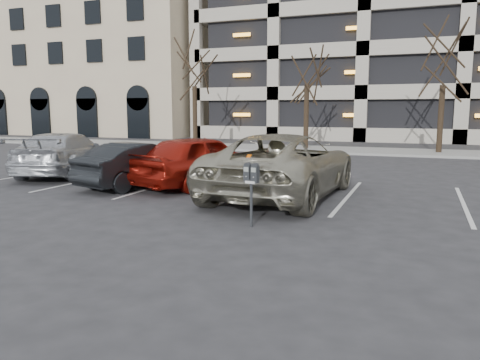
{
  "coord_description": "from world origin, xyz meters",
  "views": [
    {
      "loc": [
        3.16,
        -10.15,
        2.31
      ],
      "look_at": [
        -0.06,
        -1.87,
        0.96
      ],
      "focal_mm": 35.0,
      "sensor_mm": 36.0,
      "label": 1
    }
  ],
  "objects": [
    {
      "name": "tree_c",
      "position": [
        4.0,
        16.0,
        5.65
      ],
      "size": [
        3.44,
        3.44,
        7.83
      ],
      "color": "black",
      "rests_on": "ground"
    },
    {
      "name": "office_building",
      "position": [
        -28.0,
        29.92,
        7.49
      ],
      "size": [
        26.0,
        16.2,
        15.0
      ],
      "color": "tan",
      "rests_on": "ground"
    },
    {
      "name": "car_silver",
      "position": [
        -8.61,
        2.99,
        0.75
      ],
      "size": [
        3.62,
        5.56,
        1.5
      ],
      "primitive_type": "imported",
      "rotation": [
        0.0,
        0.0,
        3.46
      ],
      "color": "#B6BABE",
      "rests_on": "ground"
    },
    {
      "name": "tree_b",
      "position": [
        -3.0,
        16.0,
        5.91
      ],
      "size": [
        3.6,
        3.6,
        8.18
      ],
      "color": "black",
      "rests_on": "ground"
    },
    {
      "name": "ground",
      "position": [
        0.0,
        0.0,
        0.0
      ],
      "size": [
        140.0,
        140.0,
        0.0
      ],
      "primitive_type": "plane",
      "color": "#28282B",
      "rests_on": "ground"
    },
    {
      "name": "car_red",
      "position": [
        -3.08,
        2.57,
        0.78
      ],
      "size": [
        3.1,
        4.92,
        1.56
      ],
      "primitive_type": "imported",
      "rotation": [
        0.0,
        0.0,
        2.85
      ],
      "color": "#9C180E",
      "rests_on": "ground"
    },
    {
      "name": "car_dark",
      "position": [
        -4.71,
        1.81,
        0.66
      ],
      "size": [
        2.47,
        4.26,
        1.33
      ],
      "primitive_type": "imported",
      "rotation": [
        0.0,
        0.0,
        2.86
      ],
      "color": "black",
      "rests_on": "ground"
    },
    {
      "name": "stall_lines",
      "position": [
        -1.4,
        2.3,
        0.01
      ],
      "size": [
        16.9,
        5.2,
        0.0
      ],
      "color": "silver",
      "rests_on": "ground"
    },
    {
      "name": "sidewalk",
      "position": [
        0.0,
        16.0,
        0.06
      ],
      "size": [
        80.0,
        4.0,
        0.12
      ],
      "primitive_type": "cube",
      "color": "gray",
      "rests_on": "ground"
    },
    {
      "name": "suv_silver",
      "position": [
        -0.24,
        1.77,
        0.84
      ],
      "size": [
        3.07,
        6.17,
        1.68
      ],
      "rotation": [
        0.0,
        0.0,
        3.09
      ],
      "color": "#AFAB95",
      "rests_on": "ground"
    },
    {
      "name": "tree_a",
      "position": [
        -10.0,
        16.0,
        5.95
      ],
      "size": [
        3.62,
        3.62,
        8.24
      ],
      "color": "black",
      "rests_on": "ground"
    },
    {
      "name": "parking_meter",
      "position": [
        0.09,
        -1.66,
        0.96
      ],
      "size": [
        0.34,
        0.19,
        1.25
      ],
      "rotation": [
        0.0,
        0.0,
        -0.23
      ],
      "color": "black",
      "rests_on": "ground"
    }
  ]
}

